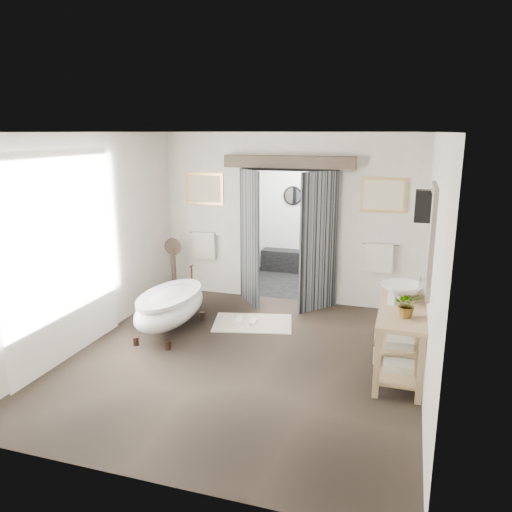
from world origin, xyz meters
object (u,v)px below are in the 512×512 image
(clawfoot_tub, at_px, (170,306))
(basin, at_px, (402,291))
(vanity, at_px, (399,333))
(rug, at_px, (253,323))

(clawfoot_tub, relative_size, basin, 3.15)
(vanity, height_order, rug, vanity)
(clawfoot_tub, height_order, rug, clawfoot_tub)
(clawfoot_tub, distance_m, rug, 1.32)
(vanity, xyz_separation_m, basin, (-0.00, 0.34, 0.44))
(clawfoot_tub, relative_size, vanity, 1.05)
(basin, bearing_deg, clawfoot_tub, 172.84)
(vanity, distance_m, basin, 0.56)
(clawfoot_tub, bearing_deg, vanity, -5.39)
(vanity, bearing_deg, basin, 90.69)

